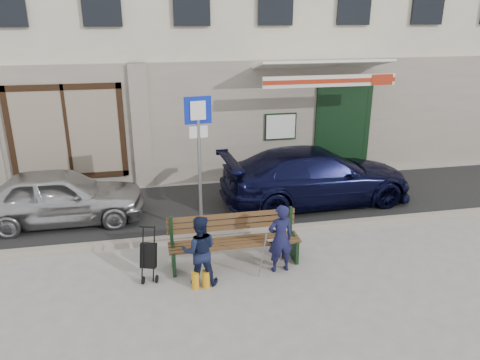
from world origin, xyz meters
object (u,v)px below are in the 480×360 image
object	(u,v)px
car_silver	(60,196)
bench	(232,242)
parking_sign	(199,144)
man	(280,238)
stroller	(149,257)
car_navy	(317,176)
woman	(199,251)

from	to	relation	value
car_silver	bench	world-z (taller)	car_silver
parking_sign	man	world-z (taller)	parking_sign
car_silver	stroller	xyz separation A→B (m)	(1.84, -2.72, -0.19)
man	stroller	size ratio (longest dim) A/B	1.36
man	parking_sign	bearing A→B (deg)	-60.94
bench	man	distance (m)	0.90
man	car_silver	bearing A→B (deg)	-40.46
car_silver	stroller	world-z (taller)	car_silver
bench	stroller	distance (m)	1.52
parking_sign	car_silver	bearing A→B (deg)	151.63
car_navy	bench	xyz separation A→B (m)	(-2.53, -2.53, -0.21)
parking_sign	stroller	world-z (taller)	parking_sign
car_silver	woman	xyz separation A→B (m)	(2.69, -3.06, 0.02)
man	stroller	xyz separation A→B (m)	(-2.30, 0.20, -0.22)
man	car_navy	bearing A→B (deg)	-126.06
parking_sign	woman	world-z (taller)	parking_sign
car_navy	parking_sign	bearing A→B (deg)	108.02
car_navy	stroller	world-z (taller)	car_navy
man	woman	size ratio (longest dim) A/B	1.02
woman	car_navy	bearing A→B (deg)	-131.06
car_silver	stroller	bearing A→B (deg)	-145.57
parking_sign	woman	xyz separation A→B (m)	(-0.25, -1.90, -1.33)
stroller	bench	bearing A→B (deg)	24.25
parking_sign	woman	distance (m)	2.33
car_navy	parking_sign	size ratio (longest dim) A/B	1.61
parking_sign	car_navy	bearing A→B (deg)	14.74
woman	stroller	size ratio (longest dim) A/B	1.34
bench	car_navy	bearing A→B (deg)	44.99
car_navy	man	world-z (taller)	car_navy
car_silver	car_navy	world-z (taller)	car_navy
parking_sign	man	size ratio (longest dim) A/B	2.26
car_navy	stroller	xyz separation A→B (m)	(-4.04, -2.71, -0.26)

